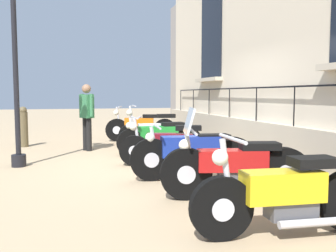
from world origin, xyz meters
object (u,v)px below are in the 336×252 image
object	(u,v)px
motorcycle_white	(155,132)
motorcycle_green	(160,137)
motorcycle_blue	(193,153)
motorcycle_yellow	(286,195)
motorcycle_red	(234,168)
pedestrian_standing	(87,113)
motorcycle_orange	(140,127)
lamppost	(14,25)
bollard	(23,127)
motorcycle_maroon	(172,146)

from	to	relation	value
motorcycle_white	motorcycle_green	bearing A→B (deg)	81.79
motorcycle_blue	motorcycle_yellow	size ratio (longest dim) A/B	1.05
motorcycle_red	pedestrian_standing	distance (m)	5.27
motorcycle_blue	pedestrian_standing	xyz separation A→B (m)	(1.56, -3.70, 0.50)
motorcycle_orange	motorcycle_red	distance (m)	6.40
motorcycle_orange	motorcycle_red	bearing A→B (deg)	90.58
motorcycle_yellow	lamppost	size ratio (longest dim) A/B	0.49
motorcycle_yellow	bollard	world-z (taller)	bollard
motorcycle_maroon	motorcycle_blue	size ratio (longest dim) A/B	0.98
motorcycle_yellow	bollard	size ratio (longest dim) A/B	1.84
motorcycle_green	motorcycle_yellow	xyz separation A→B (m)	(-0.02, 5.19, 0.00)
motorcycle_blue	bollard	bearing A→B (deg)	-56.53
motorcycle_white	motorcycle_green	world-z (taller)	motorcycle_white
motorcycle_red	pedestrian_standing	size ratio (longest dim) A/B	1.21
motorcycle_green	pedestrian_standing	world-z (taller)	pedestrian_standing
motorcycle_white	motorcycle_yellow	xyz separation A→B (m)	(0.16, 6.39, 0.01)
pedestrian_standing	motorcycle_green	bearing A→B (deg)	145.82
motorcycle_red	lamppost	xyz separation A→B (m)	(3.15, -3.20, 2.33)
motorcycle_maroon	bollard	size ratio (longest dim) A/B	1.89
motorcycle_blue	motorcycle_red	bearing A→B (deg)	97.34
motorcycle_green	bollard	world-z (taller)	bollard
motorcycle_maroon	motorcycle_red	bearing A→B (deg)	94.26
motorcycle_orange	motorcycle_yellow	size ratio (longest dim) A/B	1.04
motorcycle_green	motorcycle_blue	world-z (taller)	motorcycle_blue
motorcycle_maroon	motorcycle_blue	world-z (taller)	motorcycle_maroon
motorcycle_red	motorcycle_blue	bearing A→B (deg)	-82.66
motorcycle_yellow	pedestrian_standing	xyz separation A→B (m)	(1.65, -6.29, 0.53)
motorcycle_red	bollard	distance (m)	6.97
motorcycle_yellow	lamppost	bearing A→B (deg)	-55.88
motorcycle_blue	motorcycle_red	xyz separation A→B (m)	(-0.16, 1.26, -0.02)
motorcycle_blue	bollard	xyz separation A→B (m)	(3.20, -4.84, 0.10)
motorcycle_orange	motorcycle_maroon	bearing A→B (deg)	88.24
motorcycle_red	motorcycle_yellow	xyz separation A→B (m)	(0.07, 1.34, -0.02)
motorcycle_green	motorcycle_yellow	size ratio (longest dim) A/B	1.03
motorcycle_orange	motorcycle_red	xyz separation A→B (m)	(-0.06, 6.40, -0.00)
motorcycle_red	motorcycle_green	bearing A→B (deg)	-88.62
motorcycle_green	lamppost	world-z (taller)	lamppost
motorcycle_green	motorcycle_blue	xyz separation A→B (m)	(0.07, 2.59, 0.03)
motorcycle_white	motorcycle_blue	xyz separation A→B (m)	(0.24, 3.80, 0.04)
motorcycle_maroon	lamppost	distance (m)	3.86
motorcycle_green	bollard	xyz separation A→B (m)	(3.27, -2.25, 0.13)
motorcycle_white	motorcycle_red	distance (m)	5.06
lamppost	bollard	distance (m)	3.65
motorcycle_green	lamppost	distance (m)	3.91
motorcycle_green	motorcycle_yellow	bearing A→B (deg)	90.20
motorcycle_white	motorcycle_maroon	xyz separation A→B (m)	(0.27, 2.57, -0.02)
motorcycle_blue	pedestrian_standing	size ratio (longest dim) A/B	1.27
motorcycle_orange	motorcycle_yellow	xyz separation A→B (m)	(0.01, 7.74, -0.02)
motorcycle_white	bollard	bearing A→B (deg)	-16.88
motorcycle_blue	pedestrian_standing	distance (m)	4.04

